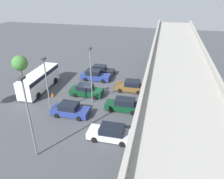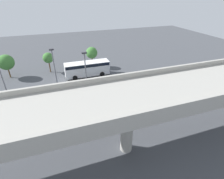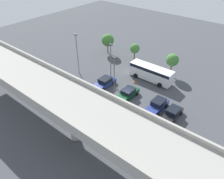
{
  "view_description": "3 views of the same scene",
  "coord_description": "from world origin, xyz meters",
  "views": [
    {
      "loc": [
        26.43,
        9.35,
        15.06
      ],
      "look_at": [
        1.4,
        3.47,
        2.08
      ],
      "focal_mm": 35.0,
      "sensor_mm": 36.0,
      "label": 1
    },
    {
      "loc": [
        5.72,
        23.3,
        14.7
      ],
      "look_at": [
        -1.98,
        1.19,
        1.47
      ],
      "focal_mm": 28.0,
      "sensor_mm": 36.0,
      "label": 2
    },
    {
      "loc": [
        -17.1,
        24.42,
        22.54
      ],
      "look_at": [
        1.42,
        1.79,
        2.31
      ],
      "focal_mm": 35.0,
      "sensor_mm": 36.0,
      "label": 3
    }
  ],
  "objects": [
    {
      "name": "ground_plane",
      "position": [
        0.0,
        0.0,
        0.0
      ],
      "size": [
        103.73,
        103.73,
        0.0
      ],
      "primitive_type": "plane",
      "color": "#424449"
    },
    {
      "name": "highway_overpass",
      "position": [
        0.0,
        11.39,
        6.05
      ],
      "size": [
        49.64,
        6.72,
        7.28
      ],
      "color": "#9E9B93",
      "rests_on": "ground_plane"
    },
    {
      "name": "parked_car_0",
      "position": [
        -8.28,
        -0.82,
        0.71
      ],
      "size": [
        1.98,
        4.59,
        1.55
      ],
      "rotation": [
        0.0,
        0.0,
        1.57
      ],
      "color": "black",
      "rests_on": "ground_plane"
    },
    {
      "name": "parked_car_1",
      "position": [
        -5.55,
        -1.06,
        0.77
      ],
      "size": [
        2.13,
        4.84,
        1.69
      ],
      "rotation": [
        0.0,
        0.0,
        1.57
      ],
      "color": "navy",
      "rests_on": "ground_plane"
    },
    {
      "name": "parked_car_2",
      "position": [
        -2.93,
        5.36,
        0.74
      ],
      "size": [
        2.22,
        4.49,
        1.6
      ],
      "rotation": [
        0.0,
        0.0,
        -1.57
      ],
      "color": "brown",
      "rests_on": "ground_plane"
    },
    {
      "name": "parked_car_3",
      "position": [
        -0.01,
        -0.69,
        0.74
      ],
      "size": [
        2.16,
        4.66,
        1.61
      ],
      "rotation": [
        0.0,
        0.0,
        1.57
      ],
      "color": "#0C381E",
      "rests_on": "ground_plane"
    },
    {
      "name": "parked_car_4",
      "position": [
        2.79,
        5.31,
        0.77
      ],
      "size": [
        1.97,
        4.51,
        1.63
      ],
      "rotation": [
        0.0,
        0.0,
        -1.57
      ],
      "color": "#0C381E",
      "rests_on": "ground_plane"
    },
    {
      "name": "parked_car_5",
      "position": [
        5.36,
        -0.91,
        0.73
      ],
      "size": [
        2.22,
        4.61,
        1.6
      ],
      "rotation": [
        0.0,
        0.0,
        1.57
      ],
      "color": "navy",
      "rests_on": "ground_plane"
    },
    {
      "name": "parked_car_6",
      "position": [
        8.61,
        5.02,
        0.71
      ],
      "size": [
        2.2,
        4.73,
        1.51
      ],
      "rotation": [
        0.0,
        0.0,
        -1.57
      ],
      "color": "silver",
      "rests_on": "ground_plane"
    },
    {
      "name": "shuttle_bus",
      "position": [
        -0.12,
        -8.09,
        1.69
      ],
      "size": [
        8.53,
        2.6,
        2.83
      ],
      "color": "white",
      "rests_on": "ground_plane"
    },
    {
      "name": "lamp_post_near_aisle",
      "position": [
        12.63,
        -1.29,
        4.77
      ],
      "size": [
        0.7,
        0.35,
        8.16
      ],
      "color": "slate",
      "rests_on": "ground_plane"
    },
    {
      "name": "lamp_post_mid_lot",
      "position": [
        5.85,
        -3.24,
        4.36
      ],
      "size": [
        0.7,
        0.35,
        7.37
      ],
      "color": "slate",
      "rests_on": "ground_plane"
    },
    {
      "name": "lamp_post_by_overpass",
      "position": [
        1.79,
        0.79,
        4.51
      ],
      "size": [
        0.7,
        0.35,
        7.66
      ],
      "color": "slate",
      "rests_on": "ground_plane"
    },
    {
      "name": "tree_front_left",
      "position": [
        -2.12,
        -12.39,
        3.2
      ],
      "size": [
        2.45,
        2.45,
        4.45
      ],
      "color": "brown",
      "rests_on": "ground_plane"
    },
    {
      "name": "tree_front_centre",
      "position": [
        6.78,
        -12.54,
        3.04
      ],
      "size": [
        2.09,
        2.09,
        4.11
      ],
      "color": "brown",
      "rests_on": "ground_plane"
    },
    {
      "name": "tree_front_right",
      "position": [
        14.27,
        -12.34,
        3.11
      ],
      "size": [
        2.9,
        2.9,
        4.56
      ],
      "color": "brown",
      "rests_on": "ground_plane"
    },
    {
      "name": "traffic_cone",
      "position": [
        1.55,
        -5.26,
        0.33
      ],
      "size": [
        0.44,
        0.44,
        0.7
      ],
      "color": "black",
      "rests_on": "ground_plane"
    }
  ]
}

